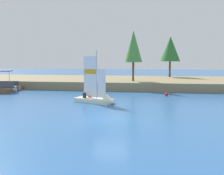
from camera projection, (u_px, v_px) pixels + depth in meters
The scene contains 7 objects.
ground_plane at pixel (111, 119), 17.90m from camera, with size 200.00×200.00×0.00m, color #2D609E.
shore_bank at pixel (133, 82), 40.96m from camera, with size 80.00×15.85×1.16m, color #897A56.
shoreline_tree_left at pixel (133, 47), 35.63m from camera, with size 2.55×2.55×7.22m.
shoreline_tree_midleft at pixel (170, 49), 44.47m from camera, with size 3.57×3.57×7.21m.
wooden_dock at pixel (11, 89), 33.68m from camera, with size 1.73×4.97×0.46m, color brown.
sailboat at pixel (100, 99), 24.24m from camera, with size 4.65×3.08×5.57m.
channel_buoy at pixel (166, 94), 29.18m from camera, with size 0.40×0.40×0.40m, color red.
Camera 1 is at (2.75, -17.33, 4.16)m, focal length 40.06 mm.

